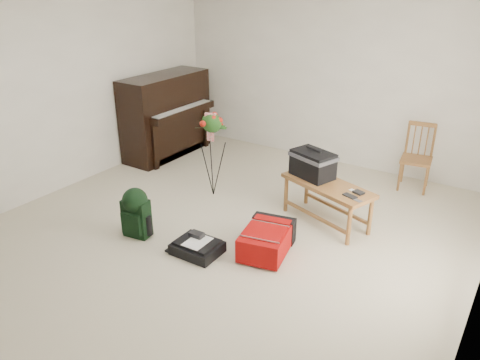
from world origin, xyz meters
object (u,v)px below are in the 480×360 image
Objects in this scene: piano at (167,117)px; green_backpack at (136,210)px; black_duffel at (197,247)px; bench at (314,172)px; red_suitcase at (269,238)px; flower_stand at (212,155)px; dining_chair at (417,158)px.

piano reaches higher than green_backpack.
bench is at bearing 62.91° from black_duffel.
red_suitcase is 0.65× the size of flower_stand.
red_suitcase is 1.54m from flower_stand.
piano is 1.34× the size of flower_stand.
piano reaches higher than bench.
piano is at bearing 135.80° from black_duffel.
dining_chair is 2.68m from flower_stand.
bench reaches higher than red_suitcase.
green_backpack is at bearing -174.90° from black_duffel.
black_duffel is at bearing -76.48° from flower_stand.
red_suitcase is at bearing 36.59° from black_duffel.
flower_stand is (-2.10, -1.65, 0.12)m from dining_chair.
black_duffel is at bearing -3.07° from green_backpack.
black_duffel is at bearing -96.70° from bench.
green_backpack is at bearing -56.25° from piano.
red_suitcase is 1.30× the size of green_backpack.
black_duffel is (-1.41, -2.87, -0.35)m from dining_chair.
flower_stand is at bearing -149.97° from dining_chair.
dining_chair is at bearing 44.26° from green_backpack.
dining_chair is at bearing 58.96° from red_suitcase.
piano is 3.15× the size of black_duffel.
piano is 1.29× the size of bench.
red_suitcase reaches higher than black_duffel.
piano is 3.03m from black_duffel.
piano reaches higher than red_suitcase.
bench is 1.33× the size of dining_chair.
flower_stand is (-1.34, -0.12, -0.04)m from bench.
dining_chair is 0.78× the size of flower_stand.
bench is 2.44× the size of black_duffel.
dining_chair is (3.59, 0.83, -0.17)m from piano.
flower_stand is at bearing -155.65° from bench.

